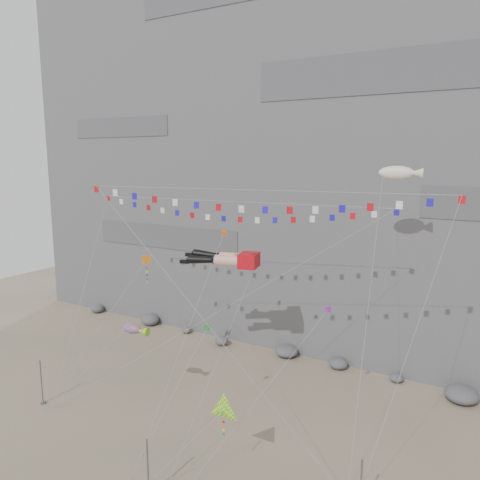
# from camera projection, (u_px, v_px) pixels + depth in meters

# --- Properties ---
(ground) EXTENTS (120.00, 120.00, 0.00)m
(ground) POSITION_uv_depth(u_px,v_px,m) (199.00, 431.00, 38.18)
(ground) COLOR gray
(ground) RESTS_ON ground
(cliff) EXTENTS (80.00, 28.00, 50.00)m
(cliff) POSITION_uv_depth(u_px,v_px,m) (338.00, 135.00, 61.03)
(cliff) COLOR slate
(cliff) RESTS_ON ground
(talus_boulders) EXTENTS (60.00, 3.00, 1.20)m
(talus_boulders) POSITION_uv_depth(u_px,v_px,m) (287.00, 351.00, 52.52)
(talus_boulders) COLOR #5E5D62
(talus_boulders) RESTS_ON ground
(anchor_pole_left) EXTENTS (0.12, 0.12, 4.17)m
(anchor_pole_left) POSITION_uv_depth(u_px,v_px,m) (41.00, 382.00, 42.20)
(anchor_pole_left) COLOR slate
(anchor_pole_left) RESTS_ON ground
(anchor_pole_center) EXTENTS (0.12, 0.12, 4.16)m
(anchor_pole_center) POSITION_uv_depth(u_px,v_px,m) (148.00, 468.00, 30.49)
(anchor_pole_center) COLOR slate
(anchor_pole_center) RESTS_ON ground
(legs_kite) EXTENTS (8.42, 16.04, 19.60)m
(legs_kite) POSITION_uv_depth(u_px,v_px,m) (228.00, 259.00, 42.93)
(legs_kite) COLOR #BA0B15
(legs_kite) RESTS_ON ground
(flag_banner_upper) EXTENTS (29.62, 14.19, 24.65)m
(flag_banner_upper) POSITION_uv_depth(u_px,v_px,m) (232.00, 202.00, 43.94)
(flag_banner_upper) COLOR #BA0B15
(flag_banner_upper) RESTS_ON ground
(flag_banner_lower) EXTENTS (28.26, 7.03, 22.53)m
(flag_banner_lower) POSITION_uv_depth(u_px,v_px,m) (253.00, 190.00, 35.19)
(flag_banner_lower) COLOR #BA0B15
(flag_banner_lower) RESTS_ON ground
(harlequin_kite) EXTENTS (6.14, 9.29, 15.91)m
(harlequin_kite) POSITION_uv_depth(u_px,v_px,m) (146.00, 260.00, 43.89)
(harlequin_kite) COLOR red
(harlequin_kite) RESTS_ON ground
(fish_windsock) EXTENTS (7.99, 5.05, 10.56)m
(fish_windsock) POSITION_uv_depth(u_px,v_px,m) (132.00, 329.00, 40.59)
(fish_windsock) COLOR #FF440D
(fish_windsock) RESTS_ON ground
(delta_kite) EXTENTS (5.39, 4.64, 7.92)m
(delta_kite) POSITION_uv_depth(u_px,v_px,m) (223.00, 410.00, 31.57)
(delta_kite) COLOR yellow
(delta_kite) RESTS_ON ground
(blimp_windsock) EXTENTS (4.04, 13.94, 24.53)m
(blimp_windsock) POSITION_uv_depth(u_px,v_px,m) (396.00, 173.00, 38.68)
(blimp_windsock) COLOR #FBEACE
(blimp_windsock) RESTS_ON ground
(small_kite_a) EXTENTS (1.16, 12.41, 19.27)m
(small_kite_a) POSITION_uv_depth(u_px,v_px,m) (223.00, 237.00, 42.05)
(small_kite_a) COLOR orange
(small_kite_a) RESTS_ON ground
(small_kite_b) EXTENTS (6.14, 11.70, 16.05)m
(small_kite_b) POSITION_uv_depth(u_px,v_px,m) (326.00, 313.00, 36.72)
(small_kite_b) COLOR purple
(small_kite_b) RESTS_ON ground
(small_kite_c) EXTENTS (1.48, 9.17, 12.13)m
(small_kite_c) POSITION_uv_depth(u_px,v_px,m) (206.00, 330.00, 37.55)
(small_kite_c) COLOR #169228
(small_kite_c) RESTS_ON ground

